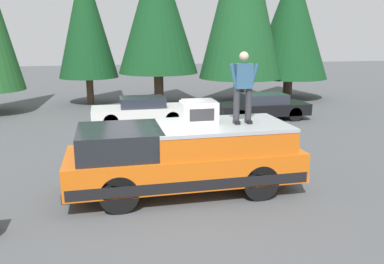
% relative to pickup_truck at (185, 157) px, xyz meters
% --- Properties ---
extents(ground_plane, '(90.00, 90.00, 0.00)m').
position_rel_pickup_truck_xyz_m(ground_plane, '(-0.28, 0.74, -0.87)').
color(ground_plane, '#4C4F51').
extents(pickup_truck, '(2.01, 5.54, 1.65)m').
position_rel_pickup_truck_xyz_m(pickup_truck, '(0.00, 0.00, 0.00)').
color(pickup_truck, orange).
rests_on(pickup_truck, ground).
extents(compressor_unit, '(0.65, 0.84, 0.56)m').
position_rel_pickup_truck_xyz_m(compressor_unit, '(0.15, -0.38, 1.05)').
color(compressor_unit, silver).
rests_on(compressor_unit, pickup_truck).
extents(person_on_truck_bed, '(0.29, 0.72, 1.69)m').
position_rel_pickup_truck_xyz_m(person_on_truck_bed, '(-0.09, -1.39, 1.68)').
color(person_on_truck_bed, '#333338').
rests_on(person_on_truck_bed, pickup_truck).
extents(parked_car_black, '(1.64, 4.10, 1.16)m').
position_rel_pickup_truck_xyz_m(parked_car_black, '(7.63, -5.17, -0.29)').
color(parked_car_black, black).
rests_on(parked_car_black, ground).
extents(parked_car_white, '(1.64, 4.10, 1.16)m').
position_rel_pickup_truck_xyz_m(parked_car_white, '(7.86, 0.31, -0.29)').
color(parked_car_white, white).
rests_on(parked_car_white, ground).
extents(conifer_far_left, '(4.48, 4.48, 7.82)m').
position_rel_pickup_truck_xyz_m(conifer_far_left, '(13.16, -9.08, 3.65)').
color(conifer_far_left, '#4C3826').
rests_on(conifer_far_left, ground).
extents(conifer_center_left, '(4.30, 4.30, 8.49)m').
position_rel_pickup_truck_xyz_m(conifer_center_left, '(12.72, -1.15, 4.23)').
color(conifer_center_left, '#4C3826').
rests_on(conifer_center_left, ground).
extents(conifer_center_right, '(3.20, 3.20, 7.67)m').
position_rel_pickup_truck_xyz_m(conifer_center_right, '(13.73, 2.58, 3.68)').
color(conifer_center_right, '#4C3826').
rests_on(conifer_center_right, ground).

